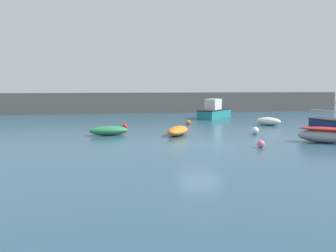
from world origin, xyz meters
TOP-DOWN VIEW (x-y plane):
  - ground_plane at (0.00, 0.00)m, footprint 120.00×120.00m
  - harbor_breakwater at (0.00, 28.57)m, footprint 54.78×3.02m
  - rowboat_with_red_cover at (8.21, -0.36)m, footprint 3.28×2.83m
  - open_tender_yellow at (-5.51, 5.70)m, footprint 3.00×1.48m
  - cabin_cruiser_white at (6.54, 18.40)m, footprint 5.07×5.47m
  - rowboat_white_midwater at (-0.42, 4.87)m, footprint 2.65×3.46m
  - fishing_dinghy_green at (9.31, 10.21)m, footprint 2.43×2.33m
  - mooring_buoy_white at (5.52, 4.36)m, footprint 0.56×0.56m
  - mooring_buoy_pink at (3.37, -1.55)m, footprint 0.46×0.46m
  - mooring_buoy_orange at (2.05, 12.07)m, footprint 0.44×0.44m
  - mooring_buoy_red at (-4.10, 9.54)m, footprint 0.44×0.44m

SIDE VIEW (x-z plane):
  - ground_plane at x=0.00m, z-range -0.20..0.00m
  - mooring_buoy_orange at x=2.05m, z-range 0.00..0.44m
  - mooring_buoy_red at x=-4.10m, z-range 0.00..0.44m
  - mooring_buoy_pink at x=3.37m, z-range 0.00..0.46m
  - mooring_buoy_white at x=5.52m, z-range 0.00..0.56m
  - rowboat_white_midwater at x=-0.42m, z-range 0.00..0.68m
  - open_tender_yellow at x=-5.51m, z-range 0.00..0.70m
  - fishing_dinghy_green at x=9.31m, z-range 0.00..0.75m
  - rowboat_with_red_cover at x=8.21m, z-range 0.00..1.03m
  - cabin_cruiser_white at x=6.54m, z-range -0.34..1.86m
  - harbor_breakwater at x=0.00m, z-range 0.00..2.74m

